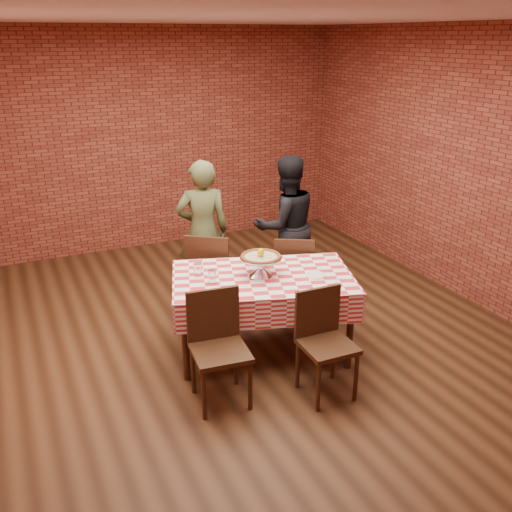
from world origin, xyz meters
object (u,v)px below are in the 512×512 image
object	(u,v)px
pizza	(261,257)
pizza_stand	(261,266)
diner_black	(286,225)
water_glass_right	(198,270)
chair_far_right	(294,273)
chair_far_left	(212,273)
condiment_caddy	(264,258)
chair_near_right	(328,347)
diner_olive	(203,231)
table	(263,314)
chair_near_left	(220,352)
water_glass_left	(212,277)

from	to	relation	value
pizza	pizza_stand	bearing A→B (deg)	90.00
pizza	diner_black	world-z (taller)	diner_black
pizza	diner_black	distance (m)	1.37
water_glass_right	chair_far_right	size ratio (longest dim) A/B	0.13
pizza_stand	chair_far_left	size ratio (longest dim) A/B	0.41
condiment_caddy	chair_far_left	world-z (taller)	chair_far_left
chair_near_right	chair_far_right	bearing A→B (deg)	73.07
condiment_caddy	diner_olive	xyz separation A→B (m)	(-0.22, 1.07, -0.04)
table	chair_far_right	size ratio (longest dim) A/B	1.80
table	water_glass_right	world-z (taller)	water_glass_right
water_glass_right	diner_olive	world-z (taller)	diner_olive
chair_far_left	diner_olive	size ratio (longest dim) A/B	0.59
pizza	water_glass_right	distance (m)	0.57
table	water_glass_right	bearing A→B (deg)	154.52
pizza_stand	diner_olive	xyz separation A→B (m)	(-0.08, 1.29, -0.06)
chair_near_left	chair_far_left	bearing A→B (deg)	77.49
water_glass_left	chair_far_right	xyz separation A→B (m)	(1.10, 0.53, -0.38)
water_glass_left	condiment_caddy	xyz separation A→B (m)	(0.59, 0.20, 0.01)
chair_near_right	chair_far_left	xyz separation A→B (m)	(-0.31, 1.75, 0.02)
pizza	chair_near_right	size ratio (longest dim) A/B	0.41
water_glass_right	condiment_caddy	bearing A→B (deg)	0.22
table	pizza_stand	xyz separation A→B (m)	(-0.01, 0.03, 0.47)
chair_near_left	condiment_caddy	bearing A→B (deg)	52.84
diner_olive	diner_black	distance (m)	0.93
condiment_caddy	chair_far_left	size ratio (longest dim) A/B	0.14
diner_olive	pizza_stand	bearing A→B (deg)	107.85
chair_far_right	water_glass_left	bearing A→B (deg)	54.95
pizza_stand	condiment_caddy	size ratio (longest dim) A/B	2.92
chair_near_left	diner_black	size ratio (longest dim) A/B	0.58
chair_near_right	chair_far_right	distance (m)	1.50
pizza_stand	chair_near_right	xyz separation A→B (m)	(0.18, -0.87, -0.40)
diner_olive	pizza	bearing A→B (deg)	107.85
table	chair_near_right	xyz separation A→B (m)	(0.17, -0.84, 0.07)
chair_near_left	chair_near_right	world-z (taller)	chair_near_left
water_glass_left	condiment_caddy	world-z (taller)	condiment_caddy
chair_near_left	chair_far_left	size ratio (longest dim) A/B	0.98
water_glass_right	chair_far_right	bearing A→B (deg)	16.02
table	diner_black	size ratio (longest dim) A/B	1.01
water_glass_left	chair_far_left	distance (m)	0.98
pizza_stand	pizza	xyz separation A→B (m)	(0.00, -0.00, 0.09)
chair_near_left	water_glass_right	bearing A→B (deg)	87.77
water_glass_right	chair_far_left	size ratio (longest dim) A/B	0.13
pizza	water_glass_right	size ratio (longest dim) A/B	3.06
chair_near_right	pizza	bearing A→B (deg)	102.90
chair_far_left	diner_olive	world-z (taller)	diner_olive
pizza	water_glass_right	xyz separation A→B (m)	(-0.51, 0.22, -0.12)
pizza_stand	chair_far_right	xyz separation A→B (m)	(0.65, 0.56, -0.40)
chair_near_right	chair_far_right	size ratio (longest dim) A/B	1.00
chair_far_right	diner_olive	world-z (taller)	diner_olive
table	pizza_stand	world-z (taller)	pizza_stand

